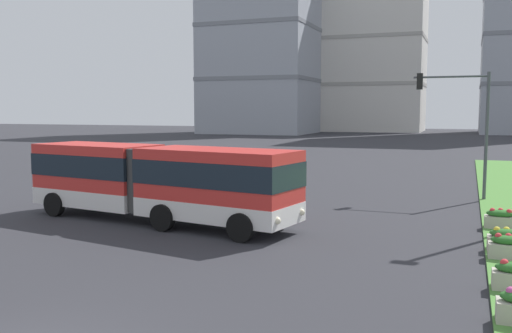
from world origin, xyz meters
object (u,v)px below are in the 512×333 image
object	(u,v)px
car_navy_sedan	(244,168)
flower_planter_4	(506,240)
flower_planter_3	(508,247)
articulated_bus	(158,181)
apartment_tower_westcentre	(373,42)
flower_planter_5	(500,219)
traffic_light_far_right	(463,113)
apartment_tower_west	(260,29)

from	to	relation	value
car_navy_sedan	flower_planter_4	distance (m)	20.42
flower_planter_3	articulated_bus	bearing A→B (deg)	173.77
car_navy_sedan	apartment_tower_westcentre	distance (m)	87.16
flower_planter_4	flower_planter_5	bearing A→B (deg)	90.00
car_navy_sedan	apartment_tower_westcentre	size ratio (longest dim) A/B	0.12
car_navy_sedan	apartment_tower_westcentre	bearing A→B (deg)	93.81
flower_planter_3	traffic_light_far_right	world-z (taller)	traffic_light_far_right
articulated_bus	flower_planter_3	world-z (taller)	articulated_bus
articulated_bus	flower_planter_3	bearing A→B (deg)	-6.23
car_navy_sedan	traffic_light_far_right	bearing A→B (deg)	-15.55
car_navy_sedan	flower_planter_3	bearing A→B (deg)	-46.29
car_navy_sedan	traffic_light_far_right	distance (m)	14.02
car_navy_sedan	apartment_tower_westcentre	xyz separation A→B (m)	(-5.67, 85.17, 17.66)
flower_planter_3	traffic_light_far_right	distance (m)	12.33
flower_planter_3	flower_planter_4	bearing A→B (deg)	90.00
flower_planter_3	traffic_light_far_right	size ratio (longest dim) A/B	0.18
articulated_bus	flower_planter_3	xyz separation A→B (m)	(12.62, -1.38, -1.23)
traffic_light_far_right	car_navy_sedan	bearing A→B (deg)	164.45
car_navy_sedan	flower_planter_5	bearing A→B (deg)	-36.28
flower_planter_5	traffic_light_far_right	xyz separation A→B (m)	(-1.51, 7.07, 3.84)
apartment_tower_west	flower_planter_5	bearing A→B (deg)	-63.67
flower_planter_3	flower_planter_5	size ratio (longest dim) A/B	1.00
car_navy_sedan	apartment_tower_westcentre	world-z (taller)	apartment_tower_westcentre
articulated_bus	apartment_tower_westcentre	xyz separation A→B (m)	(-7.63, 99.05, 16.76)
car_navy_sedan	apartment_tower_west	size ratio (longest dim) A/B	0.12
flower_planter_4	traffic_light_far_right	xyz separation A→B (m)	(-1.51, 10.65, 3.84)
car_navy_sedan	traffic_light_far_right	size ratio (longest dim) A/B	0.72
apartment_tower_west	traffic_light_far_right	bearing A→B (deg)	-62.40
flower_planter_5	apartment_tower_west	bearing A→B (deg)	116.33
flower_planter_5	apartment_tower_westcentre	bearing A→B (deg)	101.93
flower_planter_4	flower_planter_3	bearing A→B (deg)	-90.00
articulated_bus	flower_planter_5	distance (m)	13.07
flower_planter_5	apartment_tower_westcentre	size ratio (longest dim) A/B	0.03
traffic_light_far_right	flower_planter_4	bearing A→B (deg)	-81.92
car_navy_sedan	flower_planter_4	world-z (taller)	car_navy_sedan
articulated_bus	flower_planter_4	bearing A→B (deg)	-1.86
flower_planter_5	apartment_tower_westcentre	distance (m)	99.63
articulated_bus	apartment_tower_west	xyz separation A→B (m)	(-25.93, 81.08, 17.75)
flower_planter_5	apartment_tower_west	world-z (taller)	apartment_tower_west
traffic_light_far_right	apartment_tower_west	xyz separation A→B (m)	(-37.04, 70.84, 15.14)
flower_planter_4	flower_planter_5	xyz separation A→B (m)	(0.00, 3.58, 0.00)
apartment_tower_west	car_navy_sedan	bearing A→B (deg)	-70.38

